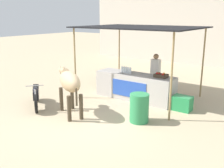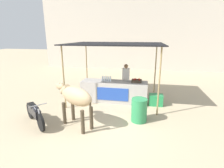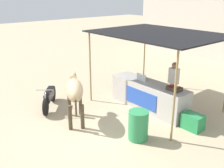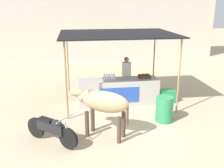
{
  "view_description": "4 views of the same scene",
  "coord_description": "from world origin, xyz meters",
  "px_view_note": "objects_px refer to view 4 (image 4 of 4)",
  "views": [
    {
      "loc": [
        4.77,
        -5.84,
        3.04
      ],
      "look_at": [
        -0.38,
        1.3,
        0.72
      ],
      "focal_mm": 42.0,
      "sensor_mm": 36.0,
      "label": 1
    },
    {
      "loc": [
        1.34,
        -5.36,
        2.99
      ],
      "look_at": [
        0.08,
        1.25,
        1.1
      ],
      "focal_mm": 28.0,
      "sensor_mm": 36.0,
      "label": 2
    },
    {
      "loc": [
        5.69,
        -4.29,
        3.92
      ],
      "look_at": [
        -0.49,
        0.93,
        1.07
      ],
      "focal_mm": 42.0,
      "sensor_mm": 36.0,
      "label": 3
    },
    {
      "loc": [
        -1.58,
        -7.07,
        3.73
      ],
      "look_at": [
        -0.41,
        1.07,
        1.15
      ],
      "focal_mm": 42.0,
      "sensor_mm": 36.0,
      "label": 4
    }
  ],
  "objects_px": {
    "water_barrel": "(164,109)",
    "motorcycle_parked": "(52,129)",
    "vendor_behind_counter": "(126,76)",
    "cooler_box": "(166,96)",
    "cow": "(103,103)",
    "stall_counter": "(118,92)",
    "fruit_crate": "(144,76)"
  },
  "relations": [
    {
      "from": "cow",
      "to": "vendor_behind_counter",
      "type": "bearing_deg",
      "value": 68.05
    },
    {
      "from": "motorcycle_parked",
      "to": "cow",
      "type": "bearing_deg",
      "value": 7.07
    },
    {
      "from": "cow",
      "to": "motorcycle_parked",
      "type": "distance_m",
      "value": 1.56
    },
    {
      "from": "stall_counter",
      "to": "vendor_behind_counter",
      "type": "xyz_separation_m",
      "value": [
        0.45,
        0.75,
        0.37
      ]
    },
    {
      "from": "cooler_box",
      "to": "cow",
      "type": "relative_size",
      "value": 0.34
    },
    {
      "from": "cooler_box",
      "to": "fruit_crate",
      "type": "bearing_deg",
      "value": 170.61
    },
    {
      "from": "vendor_behind_counter",
      "to": "motorcycle_parked",
      "type": "distance_m",
      "value": 4.4
    },
    {
      "from": "cooler_box",
      "to": "cow",
      "type": "bearing_deg",
      "value": -138.94
    },
    {
      "from": "water_barrel",
      "to": "motorcycle_parked",
      "type": "bearing_deg",
      "value": -165.52
    },
    {
      "from": "stall_counter",
      "to": "motorcycle_parked",
      "type": "xyz_separation_m",
      "value": [
        -2.29,
        -2.66,
        -0.05
      ]
    },
    {
      "from": "fruit_crate",
      "to": "vendor_behind_counter",
      "type": "distance_m",
      "value": 0.92
    },
    {
      "from": "stall_counter",
      "to": "fruit_crate",
      "type": "relative_size",
      "value": 6.82
    },
    {
      "from": "vendor_behind_counter",
      "to": "water_barrel",
      "type": "distance_m",
      "value": 2.66
    },
    {
      "from": "cooler_box",
      "to": "water_barrel",
      "type": "height_order",
      "value": "water_barrel"
    },
    {
      "from": "vendor_behind_counter",
      "to": "water_barrel",
      "type": "xyz_separation_m",
      "value": [
        0.77,
        -2.51,
        -0.43
      ]
    },
    {
      "from": "fruit_crate",
      "to": "cow",
      "type": "bearing_deg",
      "value": -126.4
    },
    {
      "from": "water_barrel",
      "to": "fruit_crate",
      "type": "bearing_deg",
      "value": 96.49
    },
    {
      "from": "cooler_box",
      "to": "water_barrel",
      "type": "xyz_separation_m",
      "value": [
        -0.67,
        -1.66,
        0.18
      ]
    },
    {
      "from": "vendor_behind_counter",
      "to": "motorcycle_parked",
      "type": "relative_size",
      "value": 1.15
    },
    {
      "from": "water_barrel",
      "to": "motorcycle_parked",
      "type": "relative_size",
      "value": 0.59
    },
    {
      "from": "stall_counter",
      "to": "cow",
      "type": "xyz_separation_m",
      "value": [
        -0.86,
        -2.49,
        0.55
      ]
    },
    {
      "from": "water_barrel",
      "to": "stall_counter",
      "type": "bearing_deg",
      "value": 124.66
    },
    {
      "from": "vendor_behind_counter",
      "to": "motorcycle_parked",
      "type": "bearing_deg",
      "value": -128.67
    },
    {
      "from": "stall_counter",
      "to": "vendor_behind_counter",
      "type": "bearing_deg",
      "value": 59.27
    },
    {
      "from": "stall_counter",
      "to": "water_barrel",
      "type": "bearing_deg",
      "value": -55.34
    },
    {
      "from": "fruit_crate",
      "to": "vendor_behind_counter",
      "type": "relative_size",
      "value": 0.27
    },
    {
      "from": "fruit_crate",
      "to": "vendor_behind_counter",
      "type": "height_order",
      "value": "vendor_behind_counter"
    },
    {
      "from": "cooler_box",
      "to": "cow",
      "type": "distance_m",
      "value": 3.72
    },
    {
      "from": "cooler_box",
      "to": "cow",
      "type": "height_order",
      "value": "cow"
    },
    {
      "from": "stall_counter",
      "to": "cooler_box",
      "type": "distance_m",
      "value": 1.9
    },
    {
      "from": "vendor_behind_counter",
      "to": "cooler_box",
      "type": "relative_size",
      "value": 2.75
    },
    {
      "from": "water_barrel",
      "to": "cow",
      "type": "relative_size",
      "value": 0.48
    }
  ]
}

